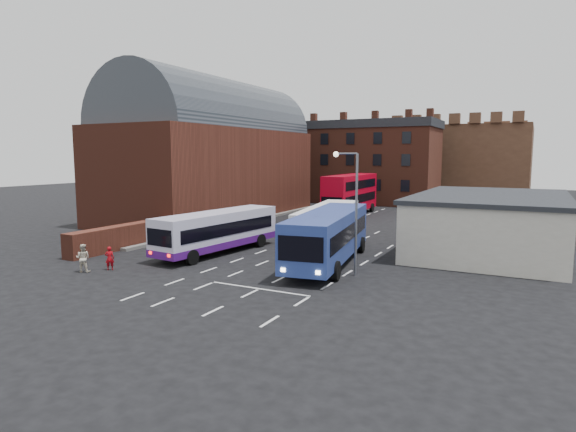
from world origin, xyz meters
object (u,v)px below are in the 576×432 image
at_px(bus_white_outbound, 218,229).
at_px(street_lamp, 352,201).
at_px(pedestrian_red, 110,258).
at_px(pedestrian_beige, 83,258).
at_px(bus_red_double, 350,194).
at_px(bus_blue, 329,233).
at_px(bus_white_inbound, 328,224).

xyz_separation_m(bus_white_outbound, street_lamp, (10.99, -1.87, 2.65)).
distance_m(pedestrian_red, pedestrian_beige, 1.54).
xyz_separation_m(bus_white_outbound, pedestrian_beige, (-3.89, -8.67, -0.91)).
distance_m(bus_white_outbound, pedestrian_beige, 9.55).
bearing_deg(pedestrian_red, bus_red_double, -134.34).
bearing_deg(pedestrian_beige, bus_red_double, -123.85).
bearing_deg(bus_blue, bus_red_double, -81.96).
xyz_separation_m(bus_white_outbound, bus_white_inbound, (6.52, 5.29, 0.12)).
bearing_deg(bus_red_double, bus_white_inbound, 105.27).
relative_size(bus_blue, street_lamp, 1.76).
bearing_deg(bus_blue, bus_white_inbound, -76.03).
xyz_separation_m(bus_white_outbound, bus_red_double, (0.82, 25.92, 0.77)).
bearing_deg(pedestrian_red, bus_white_inbound, -164.24).
bearing_deg(bus_red_double, pedestrian_beige, 82.05).
xyz_separation_m(bus_blue, pedestrian_beige, (-12.51, -8.99, -1.16)).
distance_m(bus_blue, bus_red_double, 26.77).
bearing_deg(pedestrian_beige, bus_white_inbound, -152.81).
distance_m(bus_white_inbound, street_lamp, 8.82).
bearing_deg(pedestrian_red, street_lamp, 164.18).
xyz_separation_m(bus_white_inbound, bus_red_double, (-5.71, 20.62, 0.65)).
height_order(bus_white_outbound, pedestrian_red, bus_white_outbound).
relative_size(pedestrian_red, pedestrian_beige, 0.85).
relative_size(bus_white_outbound, pedestrian_red, 7.57).
bearing_deg(bus_blue, bus_white_outbound, -6.83).
bearing_deg(bus_blue, pedestrian_red, 25.45).
bearing_deg(bus_white_outbound, bus_white_inbound, 45.17).
bearing_deg(bus_white_outbound, bus_red_double, 94.31).
bearing_deg(pedestrian_beige, pedestrian_red, -158.35).
bearing_deg(bus_white_outbound, bus_blue, 8.19).
relative_size(bus_blue, pedestrian_beige, 7.37).
relative_size(bus_white_outbound, bus_red_double, 0.94).
height_order(bus_white_outbound, street_lamp, street_lamp).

